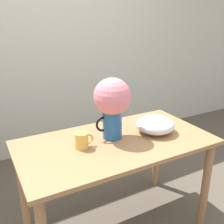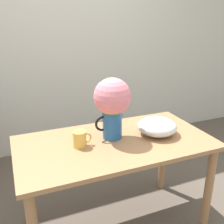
{
  "view_description": "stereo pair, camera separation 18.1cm",
  "coord_description": "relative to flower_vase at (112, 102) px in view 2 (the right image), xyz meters",
  "views": [
    {
      "loc": [
        -0.85,
        -1.23,
        1.58
      ],
      "look_at": [
        -0.04,
        0.26,
        0.95
      ],
      "focal_mm": 42.0,
      "sensor_mm": 36.0,
      "label": 1
    },
    {
      "loc": [
        -0.68,
        -1.3,
        1.58
      ],
      "look_at": [
        -0.04,
        0.26,
        0.95
      ],
      "focal_mm": 42.0,
      "sensor_mm": 36.0,
      "label": 2
    }
  ],
  "objects": [
    {
      "name": "wall_back",
      "position": [
        0.03,
        1.47,
        0.28
      ],
      "size": [
        8.0,
        0.05,
        2.6
      ],
      "color": "silver",
      "rests_on": "ground_plane"
    },
    {
      "name": "coffee_mug",
      "position": [
        -0.25,
        -0.04,
        -0.21
      ],
      "size": [
        0.13,
        0.09,
        0.11
      ],
      "color": "gold",
      "rests_on": "table"
    },
    {
      "name": "table",
      "position": [
        -0.0,
        -0.06,
        -0.38
      ],
      "size": [
        1.35,
        0.72,
        0.75
      ],
      "color": "#A3754C",
      "rests_on": "ground_plane"
    },
    {
      "name": "flower_vase",
      "position": [
        0.0,
        0.0,
        0.0
      ],
      "size": [
        0.26,
        0.26,
        0.43
      ],
      "color": "#235B9E",
      "rests_on": "table"
    },
    {
      "name": "white_bowl",
      "position": [
        0.33,
        -0.07,
        -0.2
      ],
      "size": [
        0.29,
        0.29,
        0.12
      ],
      "color": "silver",
      "rests_on": "table"
    }
  ]
}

